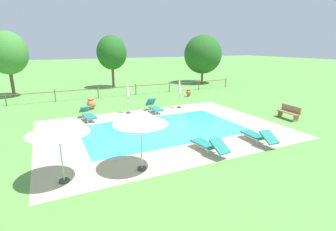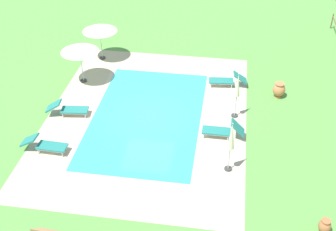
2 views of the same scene
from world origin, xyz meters
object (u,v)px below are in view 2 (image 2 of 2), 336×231
patio_umbrella_open_by_bench (80,49)px  terracotta_urn_near_fence (279,90)px  sun_lounger_north_far (222,130)px  patio_umbrella_open_foreground (100,28)px  patio_umbrella_closed_row_mid_west (237,88)px  sun_lounger_north_near_steps (227,80)px  sun_lounger_north_end (45,145)px  terracotta_urn_by_tree (325,226)px  sun_lounger_north_mid (69,109)px  patio_umbrella_closed_row_west (231,139)px

patio_umbrella_open_by_bench → terracotta_urn_near_fence: patio_umbrella_open_by_bench is taller
sun_lounger_north_far → patio_umbrella_open_foreground: (-6.56, -7.49, 1.60)m
sun_lounger_north_far → patio_umbrella_closed_row_mid_west: patio_umbrella_closed_row_mid_west is taller
sun_lounger_north_near_steps → patio_umbrella_closed_row_mid_west: 3.11m
sun_lounger_north_end → patio_umbrella_closed_row_mid_west: bearing=115.8°
patio_umbrella_open_by_bench → terracotta_urn_by_tree: (8.87, 11.67, -1.63)m
sun_lounger_north_far → patio_umbrella_closed_row_mid_west: bearing=163.2°
sun_lounger_north_mid → terracotta_urn_near_fence: bearing=107.5°
patio_umbrella_open_foreground → terracotta_urn_near_fence: 10.67m
patio_umbrella_open_foreground → patio_umbrella_open_by_bench: (2.74, -0.31, 0.00)m
patio_umbrella_open_foreground → patio_umbrella_open_by_bench: size_ratio=1.01×
patio_umbrella_closed_row_west → terracotta_urn_near_fence: (-6.03, 2.34, -1.19)m
sun_lounger_north_end → terracotta_urn_near_fence: 11.95m
sun_lounger_north_far → patio_umbrella_open_foreground: size_ratio=0.86×
patio_umbrella_closed_row_west → patio_umbrella_open_by_bench: bearing=-126.3°
patio_umbrella_open_by_bench → terracotta_urn_near_fence: bearing=90.1°
patio_umbrella_closed_row_west → patio_umbrella_closed_row_mid_west: bearing=177.8°
sun_lounger_north_far → patio_umbrella_closed_row_west: size_ratio=0.79×
sun_lounger_north_end → sun_lounger_north_far: bearing=106.0°
patio_umbrella_closed_row_west → patio_umbrella_closed_row_mid_west: 3.92m
sun_lounger_north_near_steps → sun_lounger_north_mid: bearing=-62.5°
sun_lounger_north_near_steps → patio_umbrella_closed_row_mid_west: size_ratio=0.86×
sun_lounger_north_near_steps → sun_lounger_north_far: sun_lounger_north_far is taller
patio_umbrella_open_by_bench → terracotta_urn_by_tree: size_ratio=3.38×
sun_lounger_north_mid → patio_umbrella_open_by_bench: 3.61m
sun_lounger_north_near_steps → patio_umbrella_open_foreground: (-2.03, -7.48, 1.62)m
sun_lounger_north_end → patio_umbrella_open_by_bench: bearing=-178.1°
sun_lounger_north_far → terracotta_urn_near_fence: sun_lounger_north_far is taller
sun_lounger_north_far → terracotta_urn_near_fence: 4.71m
sun_lounger_north_near_steps → sun_lounger_north_mid: sun_lounger_north_near_steps is taller
sun_lounger_north_end → patio_umbrella_open_by_bench: 6.23m
sun_lounger_north_near_steps → sun_lounger_north_far: 4.54m
sun_lounger_north_mid → patio_umbrella_open_by_bench: (-3.21, -0.29, 1.62)m
sun_lounger_north_far → patio_umbrella_closed_row_west: (2.19, 0.37, 1.24)m
sun_lounger_north_mid → patio_umbrella_open_by_bench: patio_umbrella_open_by_bench is taller
patio_umbrella_closed_row_west → terracotta_urn_by_tree: (2.86, 3.49, -1.27)m
patio_umbrella_closed_row_mid_west → sun_lounger_north_far: bearing=-16.8°
sun_lounger_north_far → patio_umbrella_closed_row_mid_west: size_ratio=0.80×
patio_umbrella_closed_row_west → terracotta_urn_near_fence: bearing=158.8°
sun_lounger_north_mid → patio_umbrella_open_foreground: (-5.95, 0.03, 1.62)m
patio_umbrella_closed_row_west → patio_umbrella_closed_row_mid_west: size_ratio=1.00×
patio_umbrella_closed_row_west → terracotta_urn_by_tree: patio_umbrella_closed_row_west is taller
terracotta_urn_near_fence → patio_umbrella_closed_row_west: bearing=-21.2°
sun_lounger_north_mid → patio_umbrella_open_foreground: bearing=179.7°
sun_lounger_north_end → patio_umbrella_open_foreground: patio_umbrella_open_foreground is taller
patio_umbrella_closed_row_mid_west → sun_lounger_north_mid: bearing=-82.1°
patio_umbrella_open_by_bench → sun_lounger_north_end: bearing=1.9°
sun_lounger_north_far → patio_umbrella_open_by_bench: 8.84m
sun_lounger_north_mid → patio_umbrella_closed_row_mid_west: (-1.12, 8.04, 1.25)m
sun_lounger_north_near_steps → sun_lounger_north_end: size_ratio=1.00×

